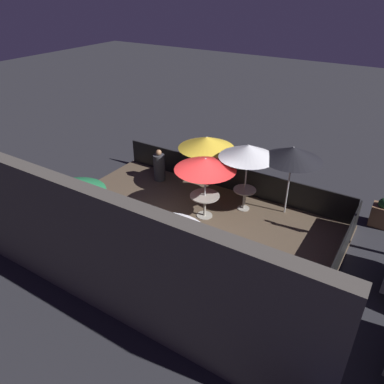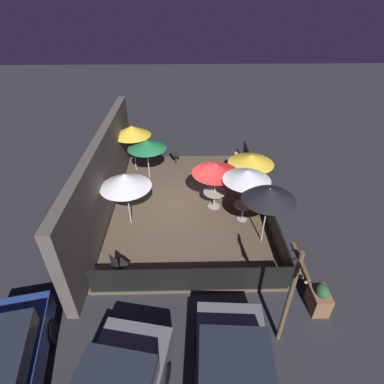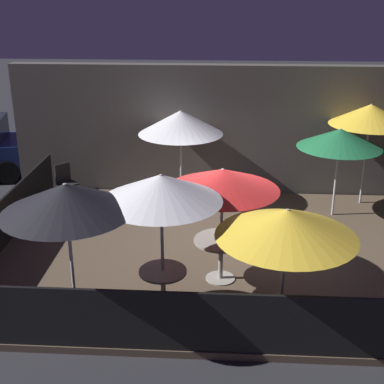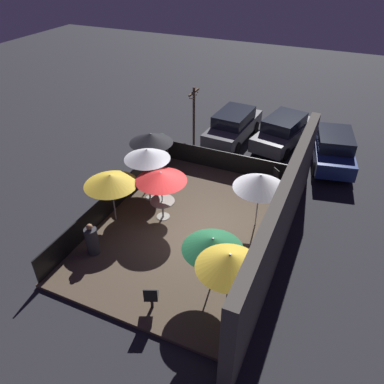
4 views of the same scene
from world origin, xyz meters
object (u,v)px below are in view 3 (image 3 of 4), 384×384
Objects in this scene: patio_chair_1 at (66,182)px; patio_umbrella_2 at (181,122)px; patio_umbrella_1 at (161,188)px; patio_umbrella_3 at (370,115)px; patio_umbrella_6 at (66,198)px; patio_umbrella_0 at (222,180)px; dining_table_0 at (221,247)px; dining_table_1 at (163,280)px; patio_umbrella_4 at (340,138)px; patio_umbrella_5 at (287,223)px.

patio_umbrella_2 is at bearing 43.31° from patio_chair_1.
patio_umbrella_3 is at bearing 49.26° from patio_umbrella_1.
patio_umbrella_2 is (-0.08, 4.52, -0.11)m from patio_umbrella_1.
patio_umbrella_6 reaches higher than patio_umbrella_2.
patio_umbrella_0 reaches higher than dining_table_0.
patio_umbrella_0 reaches higher than dining_table_1.
patio_umbrella_0 is 1.42m from patio_umbrella_1.
patio_umbrella_4 is 2.12× the size of dining_table_0.
dining_table_1 is at bearing -88.96° from patio_umbrella_2.
patio_umbrella_4 is 2.68× the size of dining_table_1.
patio_umbrella_4 is at bearing 70.72° from patio_umbrella_5.
patio_umbrella_6 reaches higher than dining_table_1.
patio_umbrella_6 is 2.47× the size of dining_table_0.
patio_umbrella_4 is at bearing 50.30° from patio_umbrella_0.
patio_umbrella_1 is 5.53m from patio_chair_1.
patio_umbrella_6 is at bearing -179.89° from patio_umbrella_5.
patio_umbrella_3 is 7.21m from patio_chair_1.
patio_umbrella_3 is 1.02× the size of patio_umbrella_6.
patio_umbrella_2 is at bearing 91.04° from patio_umbrella_1.
patio_chair_1 is at bearing 137.50° from patio_umbrella_0.
patio_umbrella_1 reaches higher than dining_table_0.
dining_table_1 is at bearing -129.66° from patio_umbrella_4.
patio_umbrella_4 is 0.99× the size of patio_umbrella_5.
patio_umbrella_3 is 5.25m from dining_table_0.
patio_umbrella_4 is at bearing 50.34° from dining_table_1.
patio_umbrella_3 reaches higher than dining_table_1.
patio_umbrella_5 is at bearing -60.79° from dining_table_0.
dining_table_0 reaches higher than dining_table_1.
patio_umbrella_1 is 1.53m from dining_table_1.
patio_chair_1 is (-3.71, 3.40, -1.35)m from patio_umbrella_0.
patio_umbrella_4 is at bearing 50.34° from patio_umbrella_1.
patio_umbrella_6 is at bearing -30.13° from patio_chair_1.
patio_umbrella_2 is at bearing 76.88° from patio_umbrella_6.
dining_table_1 is at bearing 0.00° from patio_umbrella_1.
dining_table_0 is (-2.51, -3.02, -1.17)m from patio_umbrella_4.
patio_umbrella_4 is 4.89m from patio_umbrella_5.
patio_umbrella_5 is at bearing -4.84° from patio_chair_1.
patio_umbrella_1 reaches higher than patio_chair_1.
patio_umbrella_4 reaches higher than dining_table_1.
patio_umbrella_2 is at bearing 105.78° from dining_table_0.
patio_chair_1 is at bearing 176.47° from patio_umbrella_4.
patio_umbrella_5 is at bearing -60.79° from patio_umbrella_0.
patio_umbrella_5 reaches higher than patio_chair_1.
patio_umbrella_1 is at bearing -129.56° from dining_table_0.
patio_chair_1 reaches higher than dining_table_0.
patio_umbrella_0 is 1.03× the size of patio_umbrella_4.
patio_umbrella_0 is 0.89× the size of patio_umbrella_1.
patio_umbrella_0 is 1.83m from patio_umbrella_5.
patio_umbrella_3 is at bearing 44.69° from patio_umbrella_6.
patio_umbrella_1 reaches higher than patio_umbrella_0.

